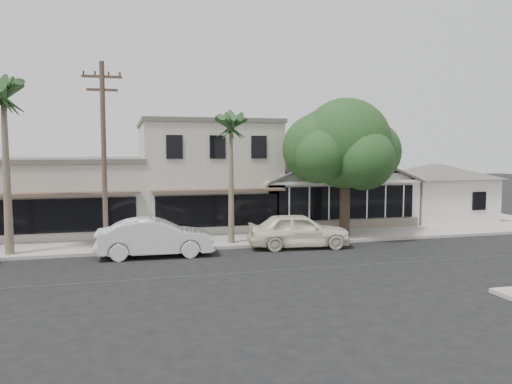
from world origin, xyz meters
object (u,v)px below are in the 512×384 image
object	(u,v)px
car_0	(299,230)
car_1	(155,237)
utility_pole	(104,153)
shade_tree	(343,146)

from	to	relation	value
car_0	car_1	bearing A→B (deg)	98.21
utility_pole	car_1	bearing A→B (deg)	-25.25
utility_pole	shade_tree	distance (m)	12.84
car_0	shade_tree	xyz separation A→B (m)	(3.39, 2.20, 4.26)
utility_pole	car_1	size ratio (longest dim) A/B	1.68
utility_pole	car_0	bearing A→B (deg)	-4.95
car_1	shade_tree	world-z (taller)	shade_tree
car_1	shade_tree	bearing A→B (deg)	-75.24
car_0	car_1	size ratio (longest dim) A/B	0.96
car_1	utility_pole	bearing A→B (deg)	66.49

